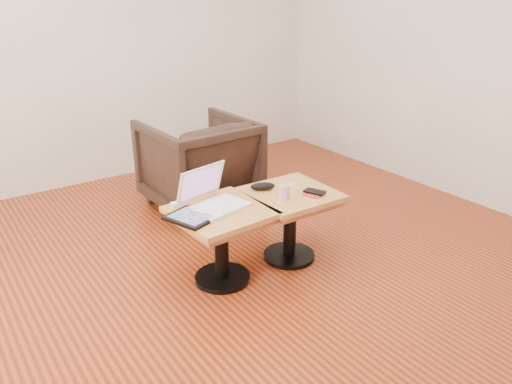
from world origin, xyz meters
TOP-DOWN VIEW (x-y plane):
  - room_shell at (0.00, 0.00)m, footprint 4.52×4.52m
  - side_table_left at (-0.07, 0.13)m, footprint 0.54×0.54m
  - side_table_right at (0.43, 0.11)m, footprint 0.53×0.53m
  - laptop at (-0.08, 0.20)m, footprint 0.38×0.36m
  - tablet at (-0.27, 0.12)m, footprint 0.27×0.30m
  - charging_adapter at (-0.26, 0.33)m, footprint 0.04×0.04m
  - glasses_case at (0.31, 0.24)m, footprint 0.17×0.13m
  - striped_cup at (0.33, 0.05)m, footprint 0.07×0.07m
  - earbuds_tangle at (0.49, 0.18)m, footprint 0.08×0.06m
  - phone_on_sleeve at (0.53, 0.00)m, footprint 0.17×0.15m
  - armchair at (0.38, 1.20)m, footprint 0.79×0.82m

SIDE VIEW (x-z plane):
  - side_table_left at x=-0.07m, z-range 0.12..0.58m
  - side_table_right at x=0.43m, z-range 0.12..0.58m
  - armchair at x=0.38m, z-range 0.00..0.72m
  - earbuds_tangle at x=0.49m, z-range 0.47..0.48m
  - phone_on_sleeve at x=0.53m, z-range 0.47..0.48m
  - tablet at x=-0.27m, z-range 0.47..0.49m
  - charging_adapter at x=-0.26m, z-range 0.47..0.49m
  - glasses_case at x=0.31m, z-range 0.47..0.52m
  - striped_cup at x=0.33m, z-range 0.47..0.56m
  - laptop at x=-0.08m, z-range 0.40..0.63m
  - room_shell at x=0.00m, z-range 0.00..2.71m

